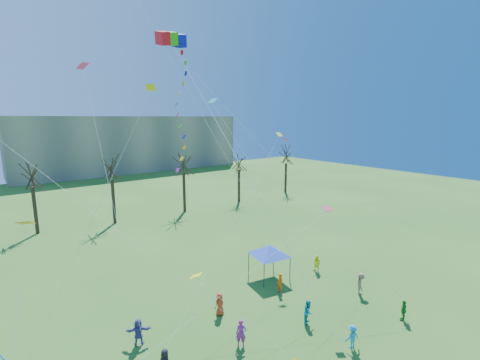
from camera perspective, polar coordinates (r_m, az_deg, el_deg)
distant_building at (r=98.54m, az=-17.89°, el=5.94°), size 60.00×14.00×15.00m
bare_tree_row at (r=49.75m, az=-19.10°, el=0.77°), size 69.79×8.00×9.88m
big_box_kite at (r=17.75m, az=-9.27°, el=11.22°), size 3.12×5.48×19.01m
canopy_tent_blue at (r=31.34m, az=5.01°, el=-11.83°), size 4.17×4.17×3.18m
festival_crowd at (r=23.56m, az=-2.80°, el=-25.18°), size 26.24×12.79×1.86m
small_kites_aloft at (r=23.93m, az=-10.30°, el=6.81°), size 29.07×17.79×33.04m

